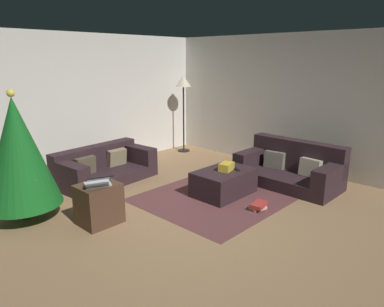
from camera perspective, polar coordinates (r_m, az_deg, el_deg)
ground_plane at (r=5.00m, az=-0.48°, el=-10.42°), size 6.40×6.40×0.00m
rear_partition at (r=7.12m, az=-19.15°, el=7.38°), size 6.40×0.12×2.60m
corner_partition at (r=7.16m, az=17.39°, el=7.56°), size 0.12×6.40×2.60m
couch_left at (r=6.61m, az=-13.99°, el=-2.15°), size 1.78×1.00×0.60m
couch_right at (r=6.47m, az=15.46°, el=-2.31°), size 0.90×1.72×0.75m
ottoman at (r=5.81m, az=5.07°, el=-4.60°), size 0.97×0.66×0.40m
gift_box at (r=5.73m, az=5.50°, el=-2.11°), size 0.29×0.23×0.12m
tv_remote at (r=5.79m, az=7.09°, el=-2.51°), size 0.12×0.16×0.02m
christmas_tree at (r=5.24m, az=-25.93°, el=0.17°), size 1.01×1.01×1.77m
side_table at (r=4.95m, az=-14.59°, el=-7.77°), size 0.52×0.44×0.55m
laptop at (r=4.77m, az=-14.70°, el=-4.41°), size 0.46×0.52×0.19m
book_stack at (r=5.37m, az=10.54°, el=-8.20°), size 0.31×0.23×0.10m
corner_lamp at (r=8.25m, az=-1.38°, el=10.50°), size 0.36×0.36×1.75m
area_rug at (r=5.88m, az=5.02°, el=-6.42°), size 2.60×2.00×0.01m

